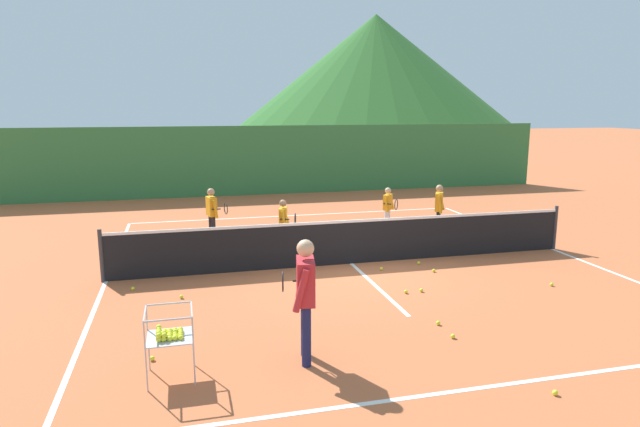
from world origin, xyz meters
TOP-DOWN VIEW (x-y plane):
  - ground_plane at (0.00, 0.00)m, footprint 120.00×120.00m
  - line_baseline_near at (0.00, -5.53)m, footprint 10.09×0.08m
  - line_baseline_far at (0.00, 5.51)m, footprint 10.09×0.08m
  - line_sideline_west at (-5.04, 0.00)m, footprint 0.08×11.04m
  - line_sideline_east at (5.04, 0.00)m, footprint 0.08×11.04m
  - line_service_center at (0.00, 0.00)m, footprint 0.08×6.33m
  - tennis_net at (0.00, 0.00)m, footprint 10.26×0.08m
  - instructor at (-1.99, -4.27)m, footprint 0.44×0.81m
  - student_0 at (-2.80, 2.70)m, footprint 0.52×0.60m
  - student_1 at (-1.22, 1.43)m, footprint 0.41×0.66m
  - student_2 at (1.91, 2.77)m, footprint 0.43×0.67m
  - student_3 at (3.01, 1.94)m, footprint 0.44×0.53m
  - ball_cart at (-3.76, -4.33)m, footprint 0.58×0.58m
  - tennis_ball_0 at (0.30, -3.60)m, footprint 0.07×0.07m
  - tennis_ball_1 at (0.39, -2.10)m, footprint 0.07×0.07m
  - tennis_ball_2 at (-3.61, -1.37)m, footprint 0.07×0.07m
  - tennis_ball_3 at (0.29, -4.12)m, footprint 0.07×0.07m
  - tennis_ball_4 at (-4.00, -3.78)m, footprint 0.07×0.07m
  - tennis_ball_5 at (0.70, -2.09)m, footprint 0.07×0.07m
  - tennis_ball_6 at (1.40, -0.43)m, footprint 0.07×0.07m
  - tennis_ball_7 at (-4.48, -0.68)m, footprint 0.07×0.07m
  - tennis_ball_8 at (3.26, -2.39)m, footprint 0.07×0.07m
  - tennis_ball_9 at (0.69, -5.90)m, footprint 0.07×0.07m
  - tennis_ball_10 at (0.46, -0.63)m, footprint 0.07×0.07m
  - tennis_ball_11 at (1.47, -1.02)m, footprint 0.07×0.07m
  - windscreen_fence at (0.00, 9.89)m, footprint 22.19×0.08m
  - hill_0 at (25.14, 68.64)m, footprint 41.48×41.48m

SIDE VIEW (x-z plane):
  - ground_plane at x=0.00m, z-range 0.00..0.00m
  - line_baseline_near at x=0.00m, z-range 0.00..0.01m
  - line_baseline_far at x=0.00m, z-range 0.00..0.01m
  - line_sideline_west at x=-5.04m, z-range 0.00..0.01m
  - line_sideline_east at x=5.04m, z-range 0.00..0.01m
  - line_service_center at x=0.00m, z-range 0.00..0.01m
  - tennis_ball_0 at x=0.30m, z-range 0.00..0.07m
  - tennis_ball_1 at x=0.39m, z-range 0.00..0.07m
  - tennis_ball_2 at x=-3.61m, z-range 0.00..0.07m
  - tennis_ball_3 at x=0.29m, z-range 0.00..0.07m
  - tennis_ball_4 at x=-4.00m, z-range 0.00..0.07m
  - tennis_ball_5 at x=0.70m, z-range 0.00..0.07m
  - tennis_ball_6 at x=1.40m, z-range 0.00..0.07m
  - tennis_ball_7 at x=-4.48m, z-range 0.00..0.07m
  - tennis_ball_8 at x=3.26m, z-range 0.00..0.07m
  - tennis_ball_9 at x=0.69m, z-range 0.00..0.07m
  - tennis_ball_10 at x=0.46m, z-range 0.00..0.07m
  - tennis_ball_11 at x=1.47m, z-range 0.00..0.07m
  - tennis_net at x=0.00m, z-range -0.03..1.02m
  - ball_cart at x=-3.76m, z-range 0.14..1.04m
  - student_2 at x=1.91m, z-range 0.12..1.33m
  - student_1 at x=-1.22m, z-range 0.13..1.35m
  - student_3 at x=3.01m, z-range 0.14..1.49m
  - student_0 at x=-2.80m, z-range 0.14..1.51m
  - instructor at x=-1.99m, z-range 0.17..1.85m
  - windscreen_fence at x=0.00m, z-range 0.00..2.63m
  - hill_0 at x=25.14m, z-range 0.00..16.41m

